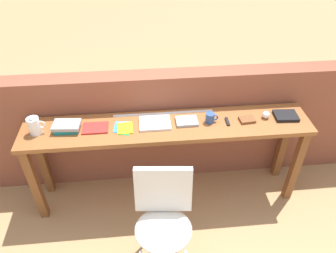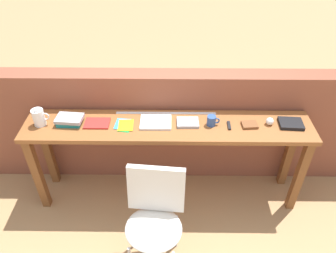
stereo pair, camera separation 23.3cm
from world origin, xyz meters
name	(u,v)px [view 2 (the right image)]	position (x,y,z in m)	size (l,w,h in m)	color
ground_plane	(168,217)	(0.00, 0.00, 0.00)	(40.00, 40.00, 0.00)	tan
brick_wall_back	(168,126)	(0.00, 0.64, 0.60)	(6.00, 0.20, 1.19)	brown
sideboard	(168,137)	(0.00, 0.30, 0.74)	(2.50, 0.44, 0.88)	brown
chair_white_moulded	(155,215)	(-0.10, -0.38, 0.53)	(0.48, 0.49, 0.89)	silver
pitcher_white	(39,117)	(-1.10, 0.29, 0.96)	(0.14, 0.10, 0.18)	white
book_stack_leftmost	(70,120)	(-0.85, 0.31, 0.91)	(0.24, 0.17, 0.07)	#19757A
magazine_cycling	(97,123)	(-0.61, 0.31, 0.89)	(0.21, 0.15, 0.01)	red
pamphlet_pile_colourful	(125,125)	(-0.37, 0.29, 0.88)	(0.17, 0.20, 0.01)	green
book_open_centre	(156,122)	(-0.11, 0.32, 0.89)	(0.27, 0.20, 0.02)	white
book_grey_hardcover	(188,122)	(0.17, 0.32, 0.89)	(0.19, 0.14, 0.03)	#9E9EA3
mug	(212,121)	(0.37, 0.30, 0.92)	(0.11, 0.08, 0.09)	#2D4C8C
multitool_folded	(229,125)	(0.52, 0.29, 0.89)	(0.02, 0.11, 0.02)	black
leather_journal_brown	(250,125)	(0.70, 0.29, 0.89)	(0.13, 0.10, 0.02)	brown
sports_ball_small	(270,121)	(0.87, 0.32, 0.91)	(0.07, 0.07, 0.07)	silver
book_repair_rightmost	(291,124)	(1.05, 0.31, 0.89)	(0.20, 0.16, 0.03)	black
ruler_metal_back_edge	(166,113)	(-0.02, 0.47, 0.88)	(0.90, 0.03, 0.00)	silver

